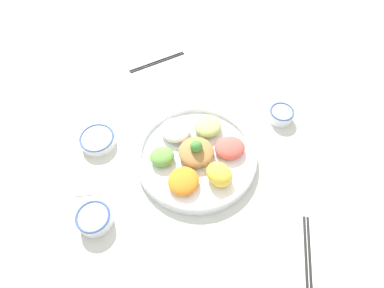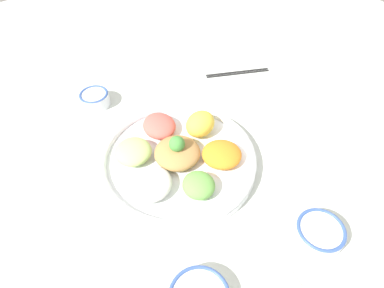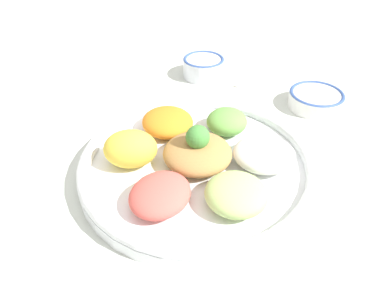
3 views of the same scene
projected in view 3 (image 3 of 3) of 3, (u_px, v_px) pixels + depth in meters
The scene contains 5 objects.
ground_plane at pixel (189, 165), 0.63m from camera, with size 2.40×2.40×0.00m, color silver.
salad_platter at pixel (197, 161), 0.60m from camera, with size 0.38×0.38×0.09m.
rice_bowl_blue at pixel (204, 66), 0.88m from camera, with size 0.10×0.10×0.05m.
sauce_bowl_dark at pixel (316, 99), 0.77m from camera, with size 0.11×0.11×0.03m.
serving_spoon_main at pixel (251, 73), 0.90m from camera, with size 0.13×0.05×0.01m.
Camera 3 is at (0.44, 0.20, 0.40)m, focal length 35.00 mm.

